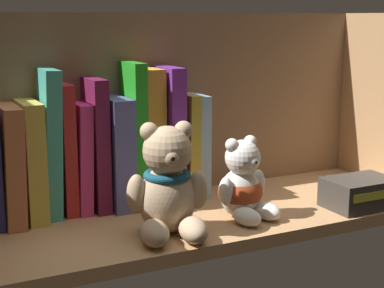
# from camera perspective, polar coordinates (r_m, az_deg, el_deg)

# --- Properties ---
(shelf_board) EXTENTS (0.75, 0.26, 0.02)m
(shelf_board) POSITION_cam_1_polar(r_m,az_deg,el_deg) (0.98, 1.65, -7.01)
(shelf_board) COLOR tan
(shelf_board) RESTS_ON ground
(shelf_back_panel) EXTENTS (0.77, 0.01, 0.34)m
(shelf_back_panel) POSITION_cam_1_polar(r_m,az_deg,el_deg) (1.06, -1.81, 3.27)
(shelf_back_panel) COLOR #7E5F46
(shelf_back_panel) RESTS_ON ground
(book_2) EXTENTS (0.03, 0.15, 0.18)m
(book_2) POSITION_cam_1_polar(r_m,az_deg,el_deg) (0.96, -17.10, -1.67)
(book_2) COLOR #B36C44
(book_2) RESTS_ON shelf_board
(book_3) EXTENTS (0.03, 0.13, 0.18)m
(book_3) POSITION_cam_1_polar(r_m,az_deg,el_deg) (0.97, -15.24, -1.38)
(book_3) COLOR gold
(book_3) RESTS_ON shelf_board
(book_4) EXTENTS (0.03, 0.10, 0.23)m
(book_4) POSITION_cam_1_polar(r_m,az_deg,el_deg) (0.97, -13.58, 0.15)
(book_4) COLOR teal
(book_4) RESTS_ON shelf_board
(book_5) EXTENTS (0.02, 0.09, 0.21)m
(book_5) POSITION_cam_1_polar(r_m,az_deg,el_deg) (0.97, -12.09, -0.40)
(book_5) COLOR #AD2323
(book_5) RESTS_ON shelf_board
(book_6) EXTENTS (0.03, 0.10, 0.18)m
(book_6) POSITION_cam_1_polar(r_m,az_deg,el_deg) (0.98, -10.71, -1.17)
(book_6) COLOR #C23277
(book_6) RESTS_ON shelf_board
(book_7) EXTENTS (0.02, 0.11, 0.21)m
(book_7) POSITION_cam_1_polar(r_m,az_deg,el_deg) (0.99, -9.34, 0.06)
(book_7) COLOR #5A1536
(book_7) RESTS_ON shelf_board
(book_8) EXTENTS (0.04, 0.13, 0.18)m
(book_8) POSITION_cam_1_polar(r_m,az_deg,el_deg) (1.00, -7.52, -0.67)
(book_8) COLOR #4A4D8A
(book_8) RESTS_ON shelf_board
(book_9) EXTENTS (0.02, 0.11, 0.24)m
(book_9) POSITION_cam_1_polar(r_m,az_deg,el_deg) (1.00, -5.87, 1.04)
(book_9) COLOR #21941F
(book_9) RESTS_ON shelf_board
(book_10) EXTENTS (0.03, 0.10, 0.23)m
(book_10) POSITION_cam_1_polar(r_m,az_deg,el_deg) (1.02, -4.29, 0.87)
(book_10) COLOR #C98A2B
(book_10) RESTS_ON shelf_board
(book_11) EXTENTS (0.03, 0.12, 0.23)m
(book_11) POSITION_cam_1_polar(r_m,az_deg,el_deg) (1.03, -2.61, 1.08)
(book_11) COLOR #6B268B
(book_11) RESTS_ON shelf_board
(book_12) EXTENTS (0.02, 0.12, 0.18)m
(book_12) POSITION_cam_1_polar(r_m,az_deg,el_deg) (1.04, -1.30, -0.05)
(book_12) COLOR olive
(book_12) RESTS_ON shelf_board
(book_13) EXTENTS (0.03, 0.10, 0.18)m
(book_13) POSITION_cam_1_polar(r_m,az_deg,el_deg) (1.05, -0.02, -0.01)
(book_13) COLOR #84AACD
(book_13) RESTS_ON shelf_board
(teddy_bear_larger) EXTENTS (0.12, 0.13, 0.16)m
(teddy_bear_larger) POSITION_cam_1_polar(r_m,az_deg,el_deg) (0.86, -2.29, -4.14)
(teddy_bear_larger) COLOR tan
(teddy_bear_larger) RESTS_ON shelf_board
(teddy_bear_smaller) EXTENTS (0.10, 0.10, 0.13)m
(teddy_bear_smaller) POSITION_cam_1_polar(r_m,az_deg,el_deg) (0.94, 4.83, -4.02)
(teddy_bear_smaller) COLOR white
(teddy_bear_smaller) RESTS_ON shelf_board
(small_product_box) EXTENTS (0.11, 0.08, 0.05)m
(small_product_box) POSITION_cam_1_polar(r_m,az_deg,el_deg) (1.03, 15.66, -4.48)
(small_product_box) COLOR #38332D
(small_product_box) RESTS_ON shelf_board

